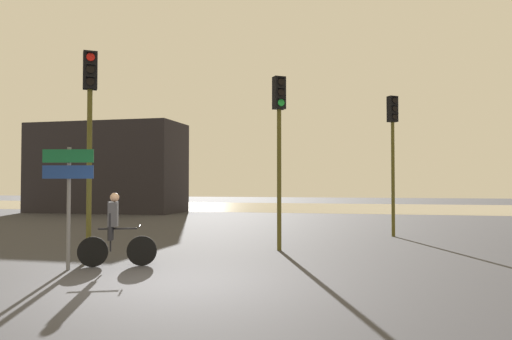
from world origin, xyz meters
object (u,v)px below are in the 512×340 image
object	(u,v)px
distant_building	(107,168)
direction_sign_post	(68,185)
traffic_light_near_left	(90,116)
traffic_light_far_right	(393,140)
cyclist	(115,229)
traffic_light_center	(279,130)

from	to	relation	value
distant_building	direction_sign_post	size ratio (longest dim) A/B	3.73
traffic_light_near_left	direction_sign_post	distance (m)	2.01
traffic_light_far_right	cyclist	distance (m)	10.39
traffic_light_near_left	direction_sign_post	size ratio (longest dim) A/B	1.91
traffic_light_near_left	cyclist	size ratio (longest dim) A/B	3.06
traffic_light_far_right	traffic_light_near_left	distance (m)	10.32
distant_building	direction_sign_post	xyz separation A→B (m)	(10.55, -19.65, -1.06)
traffic_light_far_right	traffic_light_near_left	world-z (taller)	traffic_light_near_left
traffic_light_near_left	traffic_light_center	bearing A→B (deg)	-178.70
direction_sign_post	traffic_light_center	bearing A→B (deg)	-143.05
distant_building	traffic_light_near_left	xyz separation A→B (m)	(10.31, -18.48, 0.57)
distant_building	cyclist	distance (m)	22.18
traffic_light_center	traffic_light_far_right	size ratio (longest dim) A/B	0.98
traffic_light_far_right	cyclist	xyz separation A→B (m)	(-6.19, -7.95, -2.55)
traffic_light_center	traffic_light_near_left	xyz separation A→B (m)	(-3.99, -2.95, 0.11)
distant_building	traffic_light_center	bearing A→B (deg)	-47.35
traffic_light_far_right	cyclist	size ratio (longest dim) A/B	3.01
traffic_light_near_left	cyclist	xyz separation A→B (m)	(0.96, -0.51, -2.60)
cyclist	distant_building	bearing A→B (deg)	-171.95
traffic_light_far_right	cyclist	world-z (taller)	traffic_light_far_right
distant_building	traffic_light_far_right	distance (m)	20.67
traffic_light_near_left	direction_sign_post	world-z (taller)	traffic_light_near_left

